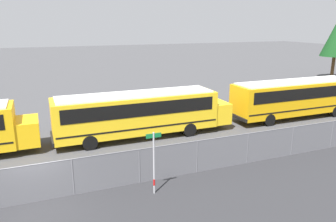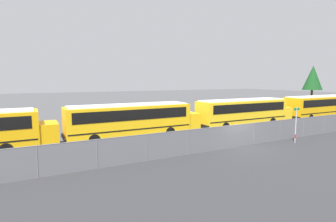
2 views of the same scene
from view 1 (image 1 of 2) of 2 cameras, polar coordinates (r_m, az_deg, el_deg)
name	(u,v)px [view 1 (image 1 of 2)]	position (r m, az deg, el deg)	size (l,w,h in m)	color
ground_plane	(38,201)	(15.74, -21.69, -14.40)	(200.00, 200.00, 0.00)	#424244
fence	(36,183)	(15.33, -22.02, -11.49)	(89.11, 0.07, 1.74)	#9EA0A5
school_bus_3	(141,111)	(21.87, -4.78, -0.03)	(12.17, 2.59, 3.01)	yellow
school_bus_4	(298,96)	(28.46, 21.65, 2.49)	(12.17, 2.59, 3.01)	#EDA80F
street_sign	(154,162)	(14.62, -2.47, -8.81)	(0.70, 0.09, 2.91)	#B7B7BC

